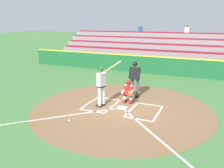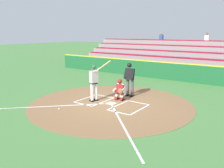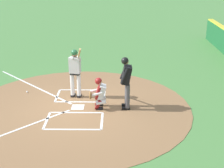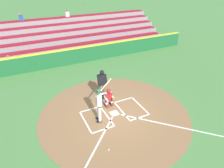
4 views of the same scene
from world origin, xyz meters
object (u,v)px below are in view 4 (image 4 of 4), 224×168
Objects in this scene: catcher at (109,97)px; baseball at (109,150)px; batter at (99,103)px; plate_umpire at (102,82)px.

baseball is (1.39, 2.92, -0.55)m from catcher.
catcher is at bearing -135.95° from batter.
batter is 1.14× the size of plate_umpire.
batter reaches higher than baseball.
catcher is 1.06m from plate_umpire.
catcher is at bearing -115.43° from baseball.
batter is 1.43m from catcher.
plate_umpire is at bearing -117.01° from batter.
plate_umpire is (0.01, -0.94, 0.49)m from catcher.
batter is 1.88× the size of catcher.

